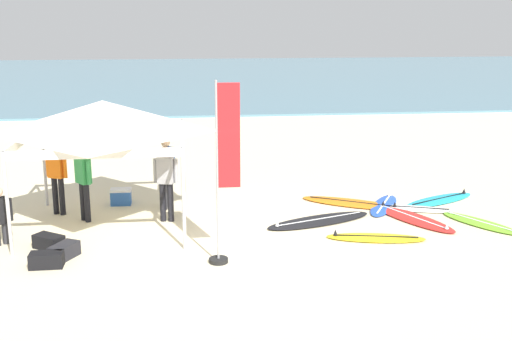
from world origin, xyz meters
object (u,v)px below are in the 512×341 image
(surfboard_white, at_px, (415,209))
(cooler_box, at_px, (121,197))
(surfboard_red, at_px, (412,218))
(gear_bag_by_pole, at_px, (64,251))
(surfboard_black, at_px, (319,220))
(gear_bag_near_tent, at_px, (47,260))
(surfboard_lime, at_px, (481,223))
(surfboard_orange, at_px, (352,203))
(person_grey, at_px, (166,178))
(surfboard_yellow, at_px, (375,238))
(person_green, at_px, (83,178))
(person_orange, at_px, (57,173))
(person_blue, at_px, (166,168))
(banner_flag, at_px, (224,181))
(surfboard_cyan, at_px, (440,200))
(canopy_tent, at_px, (103,117))
(surfboard_blue, at_px, (384,205))

(surfboard_white, relative_size, cooler_box, 3.76)
(surfboard_red, distance_m, cooler_box, 6.92)
(gear_bag_by_pole, bearing_deg, surfboard_white, 15.94)
(surfboard_black, relative_size, gear_bag_near_tent, 4.44)
(gear_bag_near_tent, xyz_separation_m, gear_bag_by_pole, (0.24, 0.42, 0.00))
(gear_bag_near_tent, bearing_deg, surfboard_lime, 9.02)
(surfboard_orange, distance_m, person_grey, 4.62)
(surfboard_orange, bearing_deg, surfboard_yellow, -93.80)
(surfboard_white, bearing_deg, surfboard_red, -113.86)
(person_green, height_order, person_orange, same)
(surfboard_yellow, relative_size, surfboard_red, 0.84)
(surfboard_white, height_order, person_orange, person_orange)
(person_blue, bearing_deg, surfboard_yellow, -31.41)
(surfboard_black, xyz_separation_m, person_grey, (-3.36, 0.45, 0.95))
(surfboard_yellow, relative_size, person_grey, 1.22)
(cooler_box, bearing_deg, surfboard_red, -16.06)
(banner_flag, height_order, gear_bag_by_pole, banner_flag)
(surfboard_cyan, bearing_deg, surfboard_red, -131.69)
(surfboard_red, height_order, person_orange, person_orange)
(person_orange, bearing_deg, surfboard_lime, -10.87)
(person_blue, distance_m, gear_bag_by_pole, 3.62)
(surfboard_yellow, relative_size, banner_flag, 0.62)
(surfboard_cyan, distance_m, person_grey, 6.79)
(surfboard_orange, relative_size, person_grey, 1.48)
(surfboard_black, relative_size, surfboard_red, 1.07)
(banner_flag, height_order, cooler_box, banner_flag)
(person_green, height_order, banner_flag, banner_flag)
(surfboard_orange, relative_size, surfboard_red, 1.02)
(banner_flag, bearing_deg, person_green, 136.55)
(person_orange, height_order, gear_bag_near_tent, person_orange)
(person_green, height_order, gear_bag_by_pole, person_green)
(surfboard_orange, distance_m, gear_bag_by_pole, 6.94)
(canopy_tent, relative_size, person_orange, 2.00)
(person_orange, bearing_deg, surfboard_blue, -1.97)
(surfboard_orange, distance_m, person_green, 6.36)
(surfboard_red, xyz_separation_m, person_orange, (-7.99, 1.29, 0.95))
(person_grey, height_order, cooler_box, person_grey)
(surfboard_red, distance_m, surfboard_blue, 1.08)
(surfboard_black, relative_size, person_green, 1.56)
(surfboard_black, bearing_deg, person_grey, 172.40)
(canopy_tent, xyz_separation_m, person_grey, (1.26, 0.13, -1.40))
(surfboard_orange, distance_m, cooler_box, 5.64)
(surfboard_white, relative_size, person_orange, 1.10)
(surfboard_black, height_order, person_grey, person_grey)
(canopy_tent, distance_m, person_green, 1.54)
(surfboard_yellow, bearing_deg, surfboard_lime, 14.47)
(surfboard_cyan, relative_size, surfboard_yellow, 1.07)
(person_grey, bearing_deg, banner_flag, -66.34)
(surfboard_red, bearing_deg, canopy_tent, 176.83)
(person_orange, bearing_deg, surfboard_yellow, -19.98)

